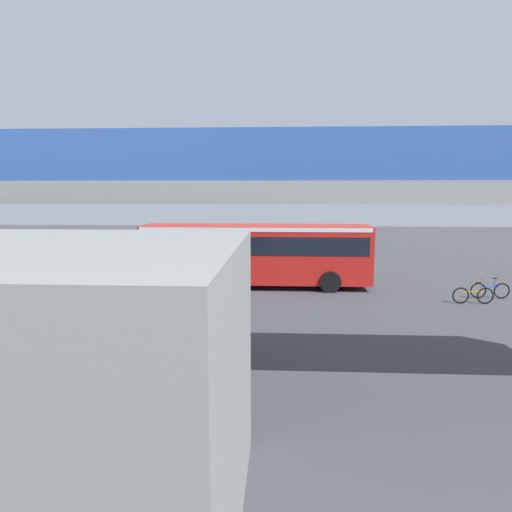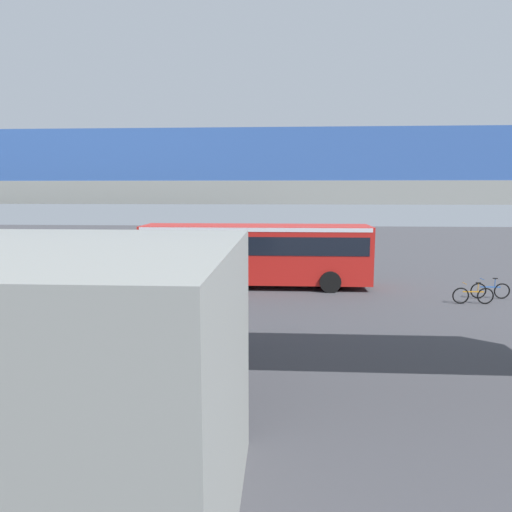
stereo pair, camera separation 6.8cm
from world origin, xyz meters
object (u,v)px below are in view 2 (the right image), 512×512
(bicycle_orange, at_px, (473,295))
(bicycle_blue, at_px, (490,291))
(city_bus, at_px, (256,250))
(parked_van, at_px, (10,272))
(traffic_sign, at_px, (252,241))

(bicycle_orange, height_order, bicycle_blue, same)
(city_bus, height_order, parked_van, city_bus)
(city_bus, height_order, bicycle_blue, city_bus)
(parked_van, bearing_deg, bicycle_blue, -177.46)
(city_bus, bearing_deg, bicycle_blue, 168.88)
(city_bus, bearing_deg, parked_van, 15.54)
(traffic_sign, bearing_deg, bicycle_blue, 150.17)
(city_bus, bearing_deg, traffic_sign, -83.54)
(parked_van, bearing_deg, traffic_sign, -145.00)
(bicycle_blue, height_order, traffic_sign, traffic_sign)
(city_bus, xyz_separation_m, parked_van, (11.19, 3.11, -0.70))
(city_bus, xyz_separation_m, bicycle_blue, (-10.86, 2.13, -1.51))
(city_bus, distance_m, bicycle_blue, 11.17)
(bicycle_blue, distance_m, traffic_sign, 13.18)
(city_bus, xyz_separation_m, bicycle_orange, (-9.67, 3.20, -1.51))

